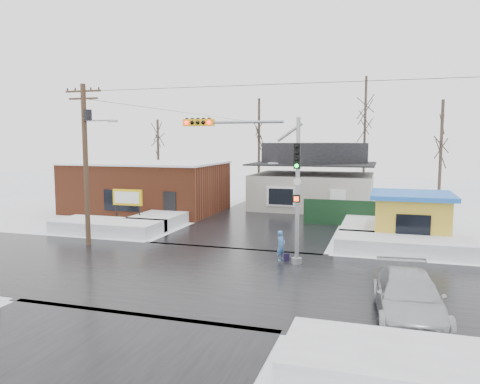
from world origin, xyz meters
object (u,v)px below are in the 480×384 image
(marquee_sign, at_px, (127,199))
(kiosk, at_px, (411,217))
(utility_pole, at_px, (86,155))
(car, at_px, (409,298))
(pedestrian, at_px, (281,246))
(traffic_signal, at_px, (265,169))

(marquee_sign, xyz_separation_m, kiosk, (18.50, 0.50, -0.46))
(utility_pole, xyz_separation_m, kiosk, (17.43, 6.49, -3.65))
(kiosk, bearing_deg, car, -93.10)
(kiosk, height_order, pedestrian, kiosk)
(marquee_sign, height_order, car, marquee_sign)
(traffic_signal, relative_size, kiosk, 1.52)
(utility_pole, distance_m, kiosk, 18.95)
(utility_pole, height_order, pedestrian, utility_pole)
(kiosk, relative_size, pedestrian, 3.08)
(kiosk, relative_size, car, 0.87)
(kiosk, xyz_separation_m, car, (-0.70, -12.93, -0.70))
(utility_pole, height_order, car, utility_pole)
(traffic_signal, xyz_separation_m, marquee_sign, (-11.43, 6.53, -2.62))
(utility_pole, bearing_deg, traffic_signal, -2.95)
(traffic_signal, relative_size, car, 1.33)
(car, bearing_deg, traffic_signal, 132.97)
(car, bearing_deg, pedestrian, 127.63)
(traffic_signal, distance_m, utility_pole, 10.39)
(pedestrian, bearing_deg, kiosk, -23.04)
(traffic_signal, height_order, pedestrian, traffic_signal)
(pedestrian, bearing_deg, marquee_sign, 84.05)
(marquee_sign, xyz_separation_m, car, (17.80, -12.42, -1.16))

